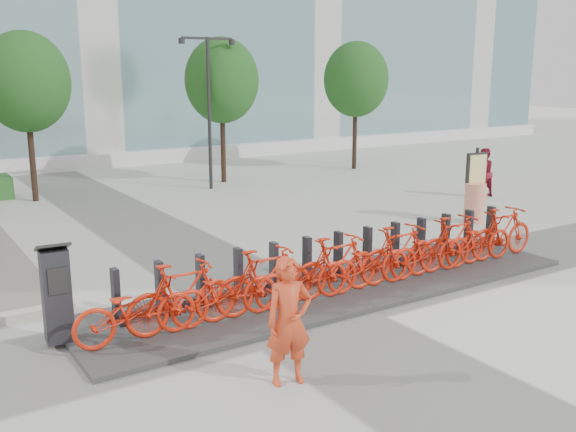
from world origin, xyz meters
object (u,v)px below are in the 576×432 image
bike_0 (136,309)px  pedestrian (483,173)px  worker_red (289,321)px  construction_barrel (475,203)px  kiosk (57,294)px  map_sign (476,173)px

bike_0 → pedestrian: pedestrian is taller
worker_red → construction_barrel: 10.22m
bike_0 → kiosk: (-0.94, 0.60, 0.23)m
construction_barrel → map_sign: size_ratio=0.53×
map_sign → worker_red: bearing=-144.7°
kiosk → map_sign: 11.56m
bike_0 → map_sign: size_ratio=0.94×
bike_0 → worker_red: (1.24, -2.13, 0.27)m
map_sign → bike_0: bearing=-157.9°
pedestrian → map_sign: size_ratio=0.79×
kiosk → pedestrian: kiosk is taller
pedestrian → map_sign: (-2.85, -2.18, 0.52)m
bike_0 → kiosk: 1.14m
bike_0 → construction_barrel: bike_0 is taller
construction_barrel → bike_0: bearing=-165.0°
construction_barrel → kiosk: bearing=-169.1°
kiosk → pedestrian: 14.87m
kiosk → worker_red: size_ratio=0.90×
kiosk → worker_red: 3.50m
kiosk → map_sign: map_sign is taller
kiosk → map_sign: size_ratio=0.76×
worker_red → pedestrian: bearing=43.6°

